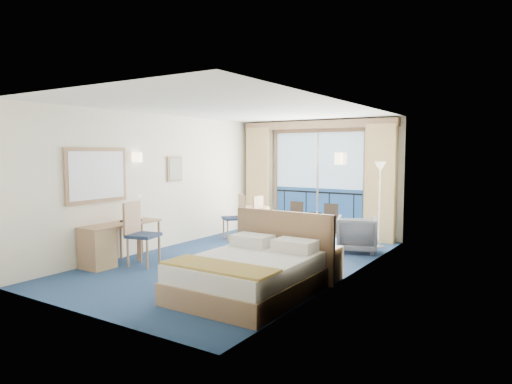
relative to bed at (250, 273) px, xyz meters
name	(u,v)px	position (x,y,z in m)	size (l,w,h in m)	color
floor	(241,261)	(-1.21, 1.52, -0.29)	(6.50, 6.50, 0.00)	navy
room_walls	(240,162)	(-1.21, 1.52, 1.48)	(4.04, 6.54, 2.72)	silver
balcony_door	(318,186)	(-1.22, 4.74, 0.85)	(2.36, 0.03, 2.52)	navy
curtain_left	(259,179)	(-2.76, 4.59, 0.98)	(0.65, 0.22, 2.55)	tan
curtain_right	(381,183)	(0.34, 4.59, 0.98)	(0.65, 0.22, 2.55)	tan
pelmet	(316,125)	(-1.21, 4.62, 2.29)	(3.80, 0.25, 0.18)	#A27C58
mirror	(97,175)	(-3.19, 0.02, 1.26)	(0.05, 1.25, 0.95)	#A27C58
wall_print	(175,169)	(-3.19, 1.97, 1.31)	(0.04, 0.42, 0.52)	#A27C58
sconce_left	(137,157)	(-3.15, 0.92, 1.56)	(0.18, 0.18, 0.18)	#FFE3B2
sconce_right	(341,159)	(0.73, 1.37, 1.56)	(0.18, 0.18, 0.18)	#FFE3B2
bed	(250,273)	(0.00, 0.00, 0.00)	(1.67, 1.99, 1.05)	#A27C58
nightstand	(327,263)	(0.57, 1.27, -0.04)	(0.39, 0.37, 0.51)	#A38356
phone	(327,244)	(0.57, 1.28, 0.25)	(0.17, 0.13, 0.07)	silver
armchair	(357,234)	(0.27, 3.38, 0.06)	(0.75, 0.77, 0.70)	#484B57
floor_lamp	(380,183)	(0.51, 3.99, 1.03)	(0.24, 0.24, 1.75)	silver
desk	(103,244)	(-2.95, -0.09, 0.09)	(0.51, 1.49, 0.70)	#A27C58
desk_chair	(139,230)	(-2.52, 0.32, 0.32)	(0.58, 0.57, 1.09)	#202E4B
folder	(131,221)	(-2.94, 0.54, 0.42)	(0.32, 0.24, 0.03)	black
desk_lamp	(139,202)	(-2.97, 0.77, 0.74)	(0.12, 0.12, 0.45)	silver
round_table	(254,214)	(-2.43, 3.82, 0.21)	(0.74, 0.74, 0.66)	#A27C58
table_chair_a	(262,215)	(-2.05, 3.59, 0.24)	(0.43, 0.42, 0.95)	#202E4B
table_chair_b	(237,214)	(-2.44, 3.14, 0.27)	(0.61, 0.61, 1.01)	#202E4B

